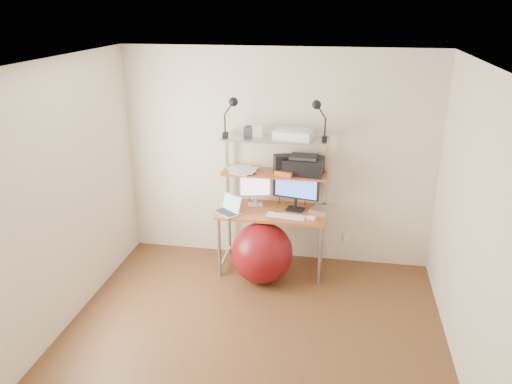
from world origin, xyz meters
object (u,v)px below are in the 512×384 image
monitor_black (296,187)px  exercise_ball (262,253)px  laptop (229,209)px  printer (304,165)px  monitor_silver (256,187)px

monitor_black → exercise_ball: (-0.32, -0.36, -0.66)m
laptop → exercise_ball: laptop is taller
laptop → exercise_ball: (0.40, -0.14, -0.44)m
printer → exercise_ball: printer is taller
laptop → exercise_ball: size_ratio=0.55×
monitor_black → printer: 0.26m
exercise_ball → printer: bearing=47.6°
laptop → printer: bearing=59.4°
monitor_silver → laptop: bearing=-145.4°
printer → exercise_ball: bearing=-128.5°
monitor_silver → printer: printer is taller
monitor_silver → laptop: (-0.25, -0.28, -0.17)m
monitor_black → laptop: 0.79m
laptop → monitor_silver: bearing=87.4°
monitor_black → laptop: monitor_black is taller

